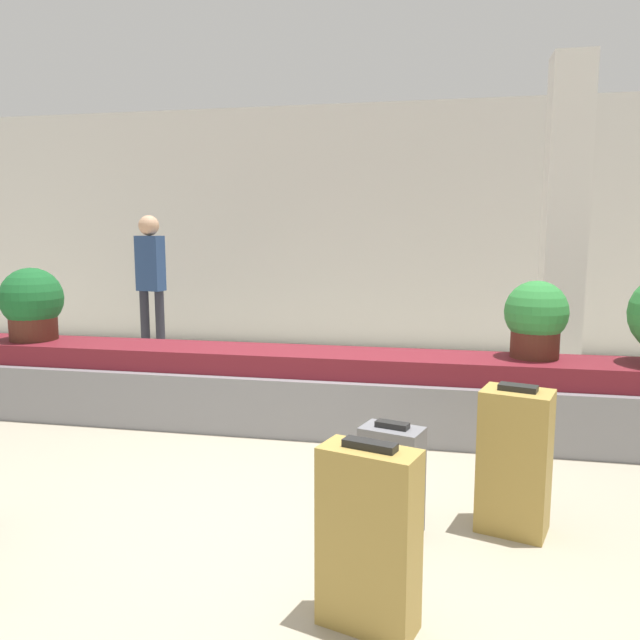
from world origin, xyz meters
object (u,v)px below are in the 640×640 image
object	(u,v)px
potted_plant_0	(536,319)
potted_plant_2	(32,304)
suitcase_2	(515,461)
traveler_0	(151,273)
pillar	(564,227)
suitcase_1	(369,538)
suitcase_3	(391,479)

from	to	relation	value
potted_plant_0	potted_plant_2	bearing A→B (deg)	-179.09
suitcase_2	potted_plant_0	bearing A→B (deg)	96.42
traveler_0	suitcase_2	bearing A→B (deg)	147.28
pillar	suitcase_2	bearing A→B (deg)	-102.87
suitcase_1	traveler_0	distance (m)	5.76
pillar	suitcase_1	size ratio (longest dim) A/B	4.16
traveler_0	suitcase_1	bearing A→B (deg)	135.81
pillar	suitcase_1	world-z (taller)	pillar
suitcase_1	potted_plant_2	bearing A→B (deg)	159.67
pillar	traveler_0	xyz separation A→B (m)	(-4.62, 0.57, -0.55)
pillar	potted_plant_0	size ratio (longest dim) A/B	5.54
pillar	suitcase_3	world-z (taller)	pillar
suitcase_2	potted_plant_2	distance (m)	4.21
pillar	potted_plant_0	distance (m)	1.81
pillar	potted_plant_0	xyz separation A→B (m)	(-0.44, -1.61, -0.68)
pillar	potted_plant_2	size ratio (longest dim) A/B	5.09
suitcase_1	potted_plant_0	world-z (taller)	potted_plant_0
suitcase_2	potted_plant_0	world-z (taller)	potted_plant_0
suitcase_2	pillar	bearing A→B (deg)	93.93
pillar	suitcase_2	size ratio (longest dim) A/B	4.07
pillar	potted_plant_2	bearing A→B (deg)	-160.01
potted_plant_0	potted_plant_2	world-z (taller)	potted_plant_2
pillar	traveler_0	size ratio (longest dim) A/B	1.83
traveler_0	potted_plant_2	bearing A→B (deg)	101.39
potted_plant_2	suitcase_3	bearing A→B (deg)	-26.89
suitcase_3	potted_plant_2	bearing A→B (deg)	170.06
suitcase_1	suitcase_3	bearing A→B (deg)	105.58
pillar	traveler_0	world-z (taller)	pillar
pillar	traveler_0	bearing A→B (deg)	173.02
suitcase_3	potted_plant_0	xyz separation A→B (m)	(0.92, 1.72, 0.63)
suitcase_1	traveler_0	xyz separation A→B (m)	(-3.25, 4.71, 0.68)
potted_plant_0	potted_plant_2	size ratio (longest dim) A/B	0.92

